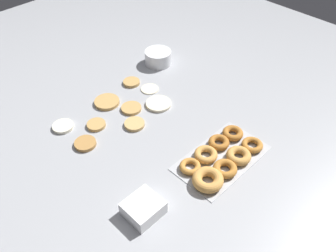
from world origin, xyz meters
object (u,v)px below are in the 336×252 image
pancake_0 (96,125)px  pancake_4 (135,124)px  pancake_3 (63,126)px  pancake_6 (131,108)px  batter_bowl (158,57)px  container_stack (143,208)px  pancake_5 (131,82)px  pancake_7 (150,89)px  pancake_8 (85,143)px  pancake_1 (107,102)px  pancake_2 (158,104)px  donut_tray (221,159)px

pancake_0 → pancake_4: (0.12, -0.12, 0.00)m
pancake_3 → pancake_6: bearing=-21.9°
batter_bowl → container_stack: batter_bowl is taller
container_stack → pancake_0: bearing=72.4°
pancake_5 → pancake_7: bearing=-72.6°
pancake_3 → pancake_8: (0.01, -0.16, 0.00)m
pancake_1 → pancake_3: size_ratio=1.29×
pancake_0 → pancake_7: pancake_0 is taller
pancake_4 → pancake_1: bearing=87.4°
pancake_5 → pancake_8: size_ratio=0.92×
pancake_1 → pancake_7: 0.23m
pancake_0 → pancake_5: bearing=22.6°
pancake_2 → pancake_8: bearing=176.3°
pancake_3 → pancake_5: size_ratio=1.10×
pancake_2 → donut_tray: bearing=-99.4°
pancake_4 → pancake_7: (0.23, 0.15, -0.00)m
pancake_4 → pancake_3: bearing=137.6°
pancake_2 → pancake_3: bearing=155.7°
pancake_8 → donut_tray: bearing=-54.5°
pancake_1 → pancake_2: size_ratio=0.99×
batter_bowl → pancake_0: bearing=-162.5°
pancake_1 → pancake_8: bearing=-146.3°
pancake_7 → pancake_8: size_ratio=0.98×
pancake_2 → pancake_6: bearing=149.9°
pancake_7 → donut_tray: donut_tray is taller
pancake_2 → pancake_8: size_ratio=1.32×
pancake_1 → pancake_3: bearing=179.6°
pancake_1 → donut_tray: (0.09, -0.61, 0.01)m
pancake_7 → pancake_1: bearing=163.7°
pancake_7 → container_stack: container_stack is taller
batter_bowl → container_stack: 0.95m
donut_tray → batter_bowl: (0.32, 0.69, 0.02)m
pancake_0 → pancake_8: 0.12m
pancake_6 → container_stack: (-0.33, -0.45, 0.02)m
donut_tray → pancake_6: bearing=94.7°
pancake_6 → pancake_8: bearing=-172.2°
pancake_0 → pancake_1: (0.13, 0.09, 0.00)m
pancake_3 → pancake_4: pancake_4 is taller
donut_tray → batter_bowl: batter_bowl is taller
pancake_6 → donut_tray: bearing=-85.3°
pancake_4 → pancake_7: pancake_4 is taller
pancake_2 → batter_bowl: 0.36m
pancake_3 → pancake_7: 0.46m
pancake_8 → pancake_2: bearing=-3.7°
batter_bowl → pancake_8: bearing=-160.1°
pancake_5 → donut_tray: 0.65m
pancake_2 → donut_tray: size_ratio=0.30×
pancake_1 → donut_tray: donut_tray is taller
pancake_4 → container_stack: 0.45m
pancake_6 → pancake_5: bearing=49.2°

